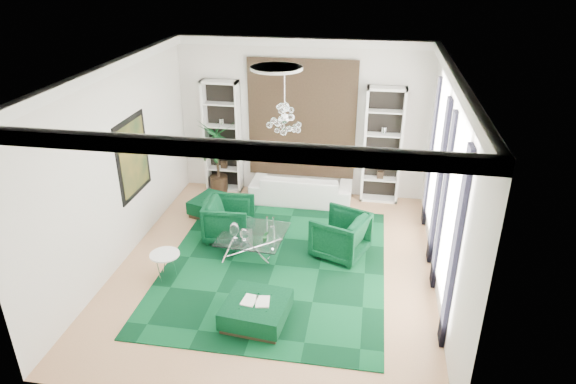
% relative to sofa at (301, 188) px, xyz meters
% --- Properties ---
extents(floor, '(6.00, 7.00, 0.02)m').
position_rel_sofa_xyz_m(floor, '(-0.08, -2.90, -0.36)').
color(floor, tan).
rests_on(floor, ground).
extents(ceiling, '(6.00, 7.00, 0.02)m').
position_rel_sofa_xyz_m(ceiling, '(-0.08, -2.90, 3.46)').
color(ceiling, white).
rests_on(ceiling, ground).
extents(wall_back, '(6.00, 0.02, 3.80)m').
position_rel_sofa_xyz_m(wall_back, '(-0.08, 0.61, 1.55)').
color(wall_back, silver).
rests_on(wall_back, ground).
extents(wall_front, '(6.00, 0.02, 3.80)m').
position_rel_sofa_xyz_m(wall_front, '(-0.08, -6.41, 1.55)').
color(wall_front, silver).
rests_on(wall_front, ground).
extents(wall_left, '(0.02, 7.00, 3.80)m').
position_rel_sofa_xyz_m(wall_left, '(-3.09, -2.90, 1.55)').
color(wall_left, silver).
rests_on(wall_left, ground).
extents(wall_right, '(0.02, 7.00, 3.80)m').
position_rel_sofa_xyz_m(wall_right, '(2.93, -2.90, 1.55)').
color(wall_right, silver).
rests_on(wall_right, ground).
extents(crown_molding, '(6.00, 7.00, 0.18)m').
position_rel_sofa_xyz_m(crown_molding, '(-0.08, -2.90, 3.35)').
color(crown_molding, white).
rests_on(crown_molding, ceiling).
extents(ceiling_medallion, '(0.90, 0.90, 0.05)m').
position_rel_sofa_xyz_m(ceiling_medallion, '(-0.08, -2.60, 3.42)').
color(ceiling_medallion, white).
rests_on(ceiling_medallion, ceiling).
extents(tapestry, '(2.50, 0.06, 2.80)m').
position_rel_sofa_xyz_m(tapestry, '(-0.08, 0.56, 1.55)').
color(tapestry, black).
rests_on(tapestry, wall_back).
extents(shelving_left, '(0.90, 0.38, 2.80)m').
position_rel_sofa_xyz_m(shelving_left, '(-2.03, 0.41, 1.05)').
color(shelving_left, white).
rests_on(shelving_left, floor).
extents(shelving_right, '(0.90, 0.38, 2.80)m').
position_rel_sofa_xyz_m(shelving_right, '(1.87, 0.41, 1.05)').
color(shelving_right, white).
rests_on(shelving_right, floor).
extents(painting, '(0.04, 1.30, 1.60)m').
position_rel_sofa_xyz_m(painting, '(-3.05, -2.30, 1.50)').
color(painting, black).
rests_on(painting, wall_left).
extents(window_near, '(0.03, 1.10, 2.90)m').
position_rel_sofa_xyz_m(window_near, '(2.91, -3.80, 1.55)').
color(window_near, white).
rests_on(window_near, wall_right).
extents(curtain_near_a, '(0.07, 0.30, 3.25)m').
position_rel_sofa_xyz_m(curtain_near_a, '(2.87, -4.58, 1.30)').
color(curtain_near_a, black).
rests_on(curtain_near_a, floor).
extents(curtain_near_b, '(0.07, 0.30, 3.25)m').
position_rel_sofa_xyz_m(curtain_near_b, '(2.87, -3.02, 1.30)').
color(curtain_near_b, black).
rests_on(curtain_near_b, floor).
extents(window_far, '(0.03, 1.10, 2.90)m').
position_rel_sofa_xyz_m(window_far, '(2.91, -1.40, 1.55)').
color(window_far, white).
rests_on(window_far, wall_right).
extents(curtain_far_a, '(0.07, 0.30, 3.25)m').
position_rel_sofa_xyz_m(curtain_far_a, '(2.87, -2.18, 1.30)').
color(curtain_far_a, black).
rests_on(curtain_far_a, floor).
extents(curtain_far_b, '(0.07, 0.30, 3.25)m').
position_rel_sofa_xyz_m(curtain_far_b, '(2.87, -0.62, 1.30)').
color(curtain_far_b, black).
rests_on(curtain_far_b, floor).
extents(rug, '(4.20, 5.00, 0.02)m').
position_rel_sofa_xyz_m(rug, '(-0.09, -2.91, -0.34)').
color(rug, black).
rests_on(rug, floor).
extents(sofa, '(2.42, 0.95, 0.70)m').
position_rel_sofa_xyz_m(sofa, '(0.00, 0.00, 0.00)').
color(sofa, silver).
rests_on(sofa, floor).
extents(armchair_left, '(1.01, 0.99, 0.88)m').
position_rel_sofa_xyz_m(armchair_left, '(-1.23, -2.01, 0.09)').
color(armchair_left, black).
rests_on(armchair_left, floor).
extents(armchair_right, '(1.27, 1.25, 0.90)m').
position_rel_sofa_xyz_m(armchair_right, '(1.11, -2.28, 0.10)').
color(armchair_right, black).
rests_on(armchair_right, floor).
extents(coffee_table, '(1.36, 1.36, 0.43)m').
position_rel_sofa_xyz_m(coffee_table, '(-0.62, -2.48, -0.14)').
color(coffee_table, white).
rests_on(coffee_table, floor).
extents(ottoman_side, '(1.12, 1.12, 0.39)m').
position_rel_sofa_xyz_m(ottoman_side, '(-1.90, -1.02, -0.16)').
color(ottoman_side, black).
rests_on(ottoman_side, floor).
extents(ottoman_front, '(1.10, 1.10, 0.40)m').
position_rel_sofa_xyz_m(ottoman_front, '(-0.08, -4.57, -0.15)').
color(ottoman_front, black).
rests_on(ottoman_front, floor).
extents(book, '(0.46, 0.31, 0.03)m').
position_rel_sofa_xyz_m(book, '(-0.08, -4.57, 0.07)').
color(book, white).
rests_on(book, ottoman_front).
extents(side_table, '(0.55, 0.55, 0.53)m').
position_rel_sofa_xyz_m(side_table, '(-2.00, -3.66, -0.09)').
color(side_table, white).
rests_on(side_table, floor).
extents(palm, '(1.53, 1.53, 2.44)m').
position_rel_sofa_xyz_m(palm, '(-2.14, 0.25, 0.87)').
color(palm, '#12481F').
rests_on(palm, floor).
extents(chandelier, '(0.81, 0.81, 0.65)m').
position_rel_sofa_xyz_m(chandelier, '(0.03, -2.47, 2.50)').
color(chandelier, white).
rests_on(chandelier, ceiling).
extents(table_plant, '(0.15, 0.13, 0.23)m').
position_rel_sofa_xyz_m(table_plant, '(-0.30, -2.74, 0.20)').
color(table_plant, '#12481F').
rests_on(table_plant, coffee_table).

